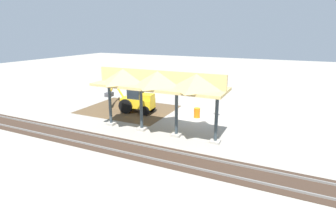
% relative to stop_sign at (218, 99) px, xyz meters
% --- Properties ---
extents(ground_plane, '(120.00, 120.00, 0.00)m').
position_rel_stop_sign_xyz_m(ground_plane, '(1.37, 0.80, -1.81)').
color(ground_plane, gray).
extents(dirt_work_zone, '(8.86, 7.00, 0.01)m').
position_rel_stop_sign_xyz_m(dirt_work_zone, '(8.91, 1.06, -1.81)').
color(dirt_work_zone, brown).
rests_on(dirt_work_zone, ground).
extents(platform_canopy, '(10.23, 3.20, 4.90)m').
position_rel_stop_sign_xyz_m(platform_canopy, '(3.17, 5.56, 2.33)').
color(platform_canopy, '#9E998E').
rests_on(platform_canopy, ground).
extents(rail_tracks, '(60.00, 2.58, 0.15)m').
position_rel_stop_sign_xyz_m(rail_tracks, '(1.37, 8.99, -1.78)').
color(rail_tracks, slate).
rests_on(rail_tracks, ground).
extents(stop_sign, '(0.74, 0.22, 2.50)m').
position_rel_stop_sign_xyz_m(stop_sign, '(0.00, 0.00, 0.00)').
color(stop_sign, gray).
rests_on(stop_sign, ground).
extents(backhoe, '(5.17, 1.90, 2.82)m').
position_rel_stop_sign_xyz_m(backhoe, '(7.63, 1.54, -0.54)').
color(backhoe, yellow).
rests_on(backhoe, ground).
extents(dirt_mound, '(3.87, 3.87, 2.14)m').
position_rel_stop_sign_xyz_m(dirt_mound, '(10.34, 0.59, -1.81)').
color(dirt_mound, brown).
rests_on(dirt_mound, ground).
extents(traffic_barrel, '(0.56, 0.56, 0.90)m').
position_rel_stop_sign_xyz_m(traffic_barrel, '(1.72, 0.63, -1.36)').
color(traffic_barrel, orange).
rests_on(traffic_barrel, ground).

